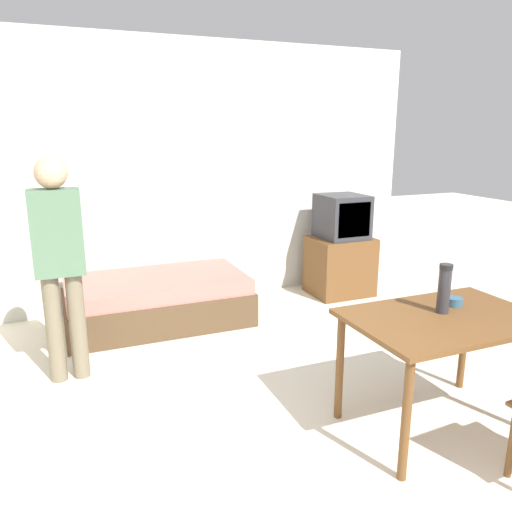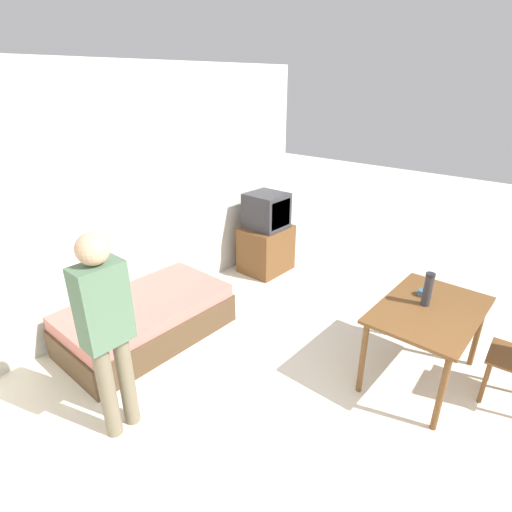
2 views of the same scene
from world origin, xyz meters
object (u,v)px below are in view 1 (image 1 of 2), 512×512
(tv, at_px, (341,250))
(mate_bowl, at_px, (454,302))
(dining_table, at_px, (444,331))
(thermos_flask, at_px, (444,287))
(person_standing, at_px, (59,255))
(daybed, at_px, (158,300))

(tv, height_order, mate_bowl, tv)
(dining_table, height_order, mate_bowl, mate_bowl)
(dining_table, height_order, thermos_flask, thermos_flask)
(tv, distance_m, thermos_flask, 2.60)
(person_standing, height_order, mate_bowl, person_standing)
(daybed, distance_m, tv, 2.10)
(daybed, xyz_separation_m, dining_table, (1.25, -2.39, 0.42))
(tv, bearing_deg, thermos_flask, -108.34)
(tv, relative_size, thermos_flask, 3.70)
(daybed, bearing_deg, dining_table, -62.41)
(dining_table, relative_size, thermos_flask, 3.77)
(tv, relative_size, dining_table, 0.98)
(person_standing, bearing_deg, daybed, 45.31)
(dining_table, bearing_deg, mate_bowl, 34.53)
(thermos_flask, bearing_deg, mate_bowl, 23.40)
(daybed, distance_m, mate_bowl, 2.73)
(person_standing, height_order, thermos_flask, person_standing)
(dining_table, xyz_separation_m, person_standing, (-2.09, 1.54, 0.31))
(daybed, xyz_separation_m, mate_bowl, (1.43, -2.27, 0.54))
(tv, xyz_separation_m, thermos_flask, (-0.81, -2.44, 0.39))
(thermos_flask, relative_size, mate_bowl, 2.94)
(daybed, bearing_deg, mate_bowl, -57.75)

